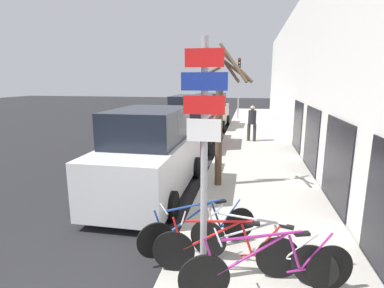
% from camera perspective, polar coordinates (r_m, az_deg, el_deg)
% --- Properties ---
extents(ground_plane, '(80.00, 80.00, 0.00)m').
position_cam_1_polar(ground_plane, '(12.78, 0.47, -1.51)').
color(ground_plane, black).
extents(sidewalk_curb, '(3.20, 32.00, 0.15)m').
position_cam_1_polar(sidewalk_curb, '(15.31, 12.00, 0.79)').
color(sidewalk_curb, '#ADA89E').
rests_on(sidewalk_curb, ground).
extents(building_facade, '(0.23, 32.00, 6.50)m').
position_cam_1_polar(building_facade, '(15.10, 19.35, 12.26)').
color(building_facade, silver).
rests_on(building_facade, ground).
extents(signpost, '(0.59, 0.11, 3.39)m').
position_cam_1_polar(signpost, '(3.96, 2.31, -1.31)').
color(signpost, '#939399').
rests_on(signpost, sidewalk_curb).
extents(bicycle_0, '(2.30, 0.81, 0.94)m').
position_cam_1_polar(bicycle_0, '(4.41, 14.33, -22.19)').
color(bicycle_0, black).
rests_on(bicycle_0, sidewalk_curb).
extents(bicycle_1, '(2.19, 0.44, 0.89)m').
position_cam_1_polar(bicycle_1, '(4.72, 6.30, -19.60)').
color(bicycle_1, black).
rests_on(bicycle_1, sidewalk_curb).
extents(bicycle_2, '(2.17, 0.74, 0.87)m').
position_cam_1_polar(bicycle_2, '(4.88, 12.28, -18.78)').
color(bicycle_2, black).
rests_on(bicycle_2, sidewalk_curb).
extents(bicycle_3, '(1.86, 1.18, 0.85)m').
position_cam_1_polar(bicycle_3, '(5.32, 1.43, -15.83)').
color(bicycle_3, black).
rests_on(bicycle_3, sidewalk_curb).
extents(parked_car_0, '(2.09, 4.78, 2.30)m').
position_cam_1_polar(parked_car_0, '(7.99, -7.83, -2.23)').
color(parked_car_0, silver).
rests_on(parked_car_0, ground).
extents(parked_car_1, '(1.98, 4.54, 2.35)m').
position_cam_1_polar(parked_car_1, '(13.45, 0.07, 3.73)').
color(parked_car_1, maroon).
rests_on(parked_car_1, ground).
extents(parked_car_2, '(2.11, 4.46, 2.20)m').
position_cam_1_polar(parked_car_2, '(19.12, 3.70, 6.07)').
color(parked_car_2, gray).
rests_on(parked_car_2, ground).
extents(pedestrian_near, '(0.43, 0.37, 1.68)m').
position_cam_1_polar(pedestrian_near, '(14.46, 11.38, 4.37)').
color(pedestrian_near, '#333338').
rests_on(pedestrian_near, sidewalk_curb).
extents(street_tree, '(1.62, 1.14, 3.78)m').
position_cam_1_polar(street_tree, '(8.03, 5.59, 4.57)').
color(street_tree, '#4C3828').
rests_on(street_tree, sidewalk_curb).
extents(traffic_light, '(0.20, 0.30, 4.50)m').
position_cam_1_polar(traffic_light, '(22.56, 8.93, 12.03)').
color(traffic_light, '#939399').
rests_on(traffic_light, sidewalk_curb).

